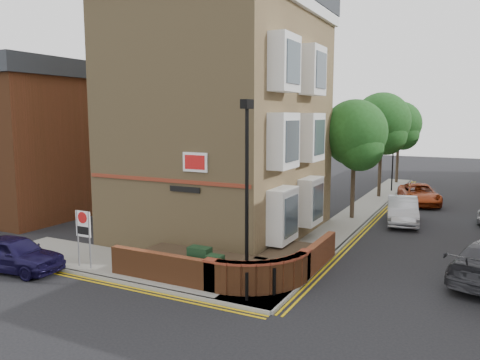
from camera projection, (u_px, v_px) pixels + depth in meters
name	position (u px, v px, depth m)	size (l,w,h in m)	color
ground	(187.00, 297.00, 15.33)	(120.00, 120.00, 0.00)	black
pavement_corner	(133.00, 267.00, 18.22)	(13.00, 3.00, 0.12)	gray
pavement_main	(360.00, 212.00, 28.53)	(2.00, 32.00, 0.12)	gray
kerb_side	(106.00, 279.00, 16.90)	(13.00, 0.15, 0.12)	gray
kerb_main_near	(376.00, 214.00, 28.08)	(0.15, 32.00, 0.12)	gray
yellow_lines_side	(101.00, 282.00, 16.68)	(13.00, 0.28, 0.01)	gold
yellow_lines_main	(381.00, 215.00, 27.97)	(0.28, 32.00, 0.01)	gold
corner_building	(227.00, 109.00, 22.81)	(8.95, 10.40, 13.60)	#93794E
garden_wall	(224.00, 274.00, 17.53)	(6.80, 6.00, 1.20)	brown
lamppost	(247.00, 195.00, 15.21)	(0.25, 0.50, 6.30)	black
utility_cabinet_large	(200.00, 264.00, 16.51)	(0.80, 0.45, 1.20)	#16331A
utility_cabinet_small	(215.00, 271.00, 15.89)	(0.55, 0.40, 1.10)	#16331A
bollard_near	(247.00, 287.00, 14.70)	(0.11, 0.11, 0.90)	black
bollard_far	(274.00, 282.00, 15.13)	(0.11, 0.11, 0.90)	black
zone_sign	(83.00, 228.00, 17.79)	(0.72, 0.07, 2.20)	slate
side_building	(52.00, 138.00, 28.52)	(6.40, 10.40, 9.00)	brown
tree_near	(355.00, 137.00, 26.17)	(3.64, 3.65, 6.70)	#382B1E
tree_mid	(382.00, 126.00, 33.16)	(4.03, 4.03, 7.42)	#382B1E
tree_far	(399.00, 127.00, 40.25)	(3.81, 3.81, 7.00)	#382B1E
traffic_light_assembly	(393.00, 156.00, 35.91)	(0.20, 0.16, 4.20)	black
navy_hatchback	(14.00, 254.00, 17.84)	(1.61, 4.00, 1.36)	black
silver_car_near	(402.00, 210.00, 25.73)	(1.54, 4.43, 1.46)	#ADAEB5
red_car_main	(419.00, 194.00, 31.40)	(2.24, 4.85, 1.35)	#A03511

